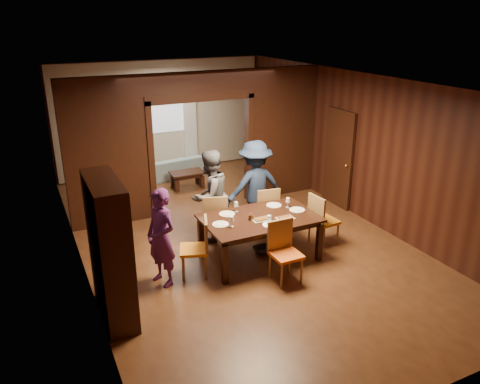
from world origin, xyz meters
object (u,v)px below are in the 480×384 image
coffee_table (187,180)px  chair_near (286,253)px  person_purple (161,238)px  person_navy (255,186)px  sofa (175,167)px  dining_table (259,237)px  chair_right (324,219)px  person_grey (210,196)px  chair_left (194,248)px  chair_far_l (215,218)px  chair_far_r (265,210)px  hutch (110,250)px

coffee_table → chair_near: chair_near is taller
person_purple → person_navy: size_ratio=0.88×
sofa → dining_table: bearing=82.7°
chair_right → person_grey: bearing=54.1°
person_grey → dining_table: person_grey is taller
coffee_table → chair_right: (1.24, -3.88, 0.28)m
dining_table → chair_near: 0.85m
chair_left → chair_far_l: size_ratio=1.00×
coffee_table → chair_left: bearing=-108.0°
sofa → chair_left: size_ratio=1.85×
chair_near → dining_table: bearing=90.7°
person_purple → person_navy: 2.46m
dining_table → chair_far_l: size_ratio=1.97×
person_navy → chair_near: 1.99m
chair_right → chair_near: bearing=117.3°
person_navy → dining_table: person_navy is taller
coffee_table → chair_left: chair_left is taller
chair_far_r → hutch: hutch is taller
person_grey → person_navy: person_navy is taller
chair_far_r → person_grey: bearing=-4.9°
person_purple → chair_right: (3.03, 0.02, -0.29)m
person_purple → chair_left: person_purple is taller
person_purple → chair_far_r: size_ratio=1.60×
person_purple → person_navy: person_navy is taller
chair_right → coffee_table: bearing=13.1°
sofa → hutch: bearing=57.2°
sofa → chair_near: (-0.03, -5.61, 0.22)m
person_navy → chair_left: bearing=34.4°
chair_far_l → chair_far_r: (0.99, -0.07, 0.00)m
chair_far_l → hutch: hutch is taller
person_grey → hutch: size_ratio=0.85×
person_purple → chair_near: size_ratio=1.60×
hutch → person_purple: bearing=31.0°
person_navy → chair_far_r: 0.49m
person_purple → chair_left: bearing=68.4°
chair_left → dining_table: bearing=112.6°
chair_right → chair_far_r: size_ratio=1.00×
person_purple → chair_near: person_purple is taller
person_navy → chair_near: (-0.43, -1.90, -0.40)m
chair_far_r → chair_near: same height
person_navy → coffee_table: 2.88m
chair_right → chair_far_l: (-1.76, 0.91, 0.00)m
chair_far_l → sofa: bearing=-78.9°
sofa → coffee_table: bearing=83.7°
person_grey → dining_table: 1.23m
chair_near → chair_left: bearing=146.8°
coffee_table → dining_table: bearing=-90.9°
chair_near → person_grey: bearing=104.3°
person_navy → chair_far_l: 1.02m
dining_table → chair_far_r: chair_far_r is taller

